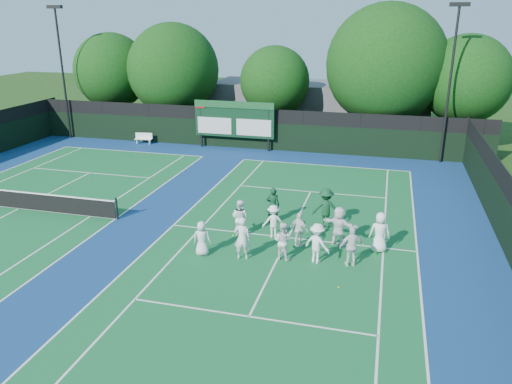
% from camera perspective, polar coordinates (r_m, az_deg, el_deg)
% --- Properties ---
extents(ground, '(120.00, 120.00, 0.00)m').
position_cam_1_polar(ground, '(21.35, 3.14, -6.33)').
color(ground, '#19380F').
rests_on(ground, ground).
extents(court_apron, '(34.00, 32.00, 0.01)m').
position_cam_1_polar(court_apron, '(24.01, -10.53, -3.64)').
color(court_apron, navy).
rests_on(court_apron, ground).
extents(near_court, '(11.05, 23.85, 0.01)m').
position_cam_1_polar(near_court, '(22.23, 3.67, -5.23)').
color(near_court, '#135C2B').
rests_on(near_court, ground).
extents(left_court, '(11.05, 23.85, 0.01)m').
position_cam_1_polar(left_court, '(28.24, -25.41, -1.70)').
color(left_court, '#135C2B').
rests_on(left_court, ground).
extents(back_fence, '(34.00, 0.08, 3.00)m').
position_cam_1_polar(back_fence, '(37.07, -0.82, 7.04)').
color(back_fence, black).
rests_on(back_fence, ground).
extents(scoreboard, '(6.00, 0.21, 3.55)m').
position_cam_1_polar(scoreboard, '(36.80, -2.53, 8.26)').
color(scoreboard, black).
rests_on(scoreboard, ground).
extents(clubhouse, '(18.00, 6.00, 4.00)m').
position_cam_1_polar(clubhouse, '(43.87, 7.17, 9.66)').
color(clubhouse, '#56565B').
rests_on(clubhouse, ground).
extents(light_pole_left, '(1.20, 0.30, 10.12)m').
position_cam_1_polar(light_pole_left, '(42.66, -21.40, 14.09)').
color(light_pole_left, black).
rests_on(light_pole_left, ground).
extents(light_pole_right, '(1.20, 0.30, 10.12)m').
position_cam_1_polar(light_pole_right, '(34.89, 21.49, 13.20)').
color(light_pole_right, black).
rests_on(light_pole_right, ground).
extents(tennis_net, '(11.30, 0.10, 1.10)m').
position_cam_1_polar(tennis_net, '(28.08, -25.55, -0.78)').
color(tennis_net, black).
rests_on(tennis_net, ground).
extents(bench, '(1.36, 0.54, 0.84)m').
position_cam_1_polar(bench, '(39.70, -12.71, 6.05)').
color(bench, white).
rests_on(bench, ground).
extents(tree_a, '(6.25, 6.25, 8.13)m').
position_cam_1_polar(tree_a, '(44.83, -15.92, 12.97)').
color(tree_a, '#32190D').
rests_on(tree_a, ground).
extents(tree_b, '(7.39, 7.39, 8.95)m').
position_cam_1_polar(tree_b, '(42.25, -9.18, 13.40)').
color(tree_b, '#32190D').
rests_on(tree_b, ground).
extents(tree_c, '(5.39, 5.39, 7.28)m').
position_cam_1_polar(tree_c, '(39.68, 2.40, 12.34)').
color(tree_c, '#32190D').
rests_on(tree_c, ground).
extents(tree_d, '(8.72, 8.72, 10.37)m').
position_cam_1_polar(tree_d, '(38.60, 14.85, 13.56)').
color(tree_d, '#32190D').
rests_on(tree_d, ground).
extents(tree_e, '(6.28, 6.28, 8.26)m').
position_cam_1_polar(tree_e, '(39.04, 23.06, 11.52)').
color(tree_e, '#32190D').
rests_on(tree_e, ground).
extents(tennis_ball_0, '(0.07, 0.07, 0.07)m').
position_cam_1_polar(tennis_ball_0, '(22.39, -2.64, -4.96)').
color(tennis_ball_0, '#CEEC1B').
rests_on(tennis_ball_0, ground).
extents(tennis_ball_1, '(0.07, 0.07, 0.07)m').
position_cam_1_polar(tennis_ball_1, '(22.38, 10.18, -5.27)').
color(tennis_ball_1, '#CEEC1B').
rests_on(tennis_ball_1, ground).
extents(tennis_ball_2, '(0.07, 0.07, 0.07)m').
position_cam_1_polar(tennis_ball_2, '(18.55, 9.43, -10.69)').
color(tennis_ball_2, '#CEEC1B').
rests_on(tennis_ball_2, ground).
extents(tennis_ball_3, '(0.07, 0.07, 0.07)m').
position_cam_1_polar(tennis_ball_3, '(24.06, -1.17, -3.16)').
color(tennis_ball_3, '#CEEC1B').
rests_on(tennis_ball_3, ground).
extents(tennis_ball_5, '(0.07, 0.07, 0.07)m').
position_cam_1_polar(tennis_ball_5, '(22.49, 6.97, -4.97)').
color(tennis_ball_5, '#CEEC1B').
rests_on(tennis_ball_5, ground).
extents(player_front_0, '(0.77, 0.56, 1.47)m').
position_cam_1_polar(player_front_0, '(20.50, -6.20, -5.28)').
color(player_front_0, silver).
rests_on(player_front_0, ground).
extents(player_front_1, '(0.72, 0.54, 1.80)m').
position_cam_1_polar(player_front_1, '(20.00, -1.59, -5.30)').
color(player_front_1, white).
rests_on(player_front_1, ground).
extents(player_front_2, '(0.89, 0.76, 1.58)m').
position_cam_1_polar(player_front_2, '(20.06, 3.06, -5.60)').
color(player_front_2, white).
rests_on(player_front_2, ground).
extents(player_front_3, '(1.23, 1.00, 1.66)m').
position_cam_1_polar(player_front_3, '(19.87, 7.01, -5.85)').
color(player_front_3, white).
rests_on(player_front_3, ground).
extents(player_front_4, '(1.06, 0.73, 1.66)m').
position_cam_1_polar(player_front_4, '(19.82, 10.89, -6.13)').
color(player_front_4, white).
rests_on(player_front_4, ground).
extents(player_back_0, '(0.96, 0.84, 1.67)m').
position_cam_1_polar(player_back_0, '(22.18, -1.84, -2.94)').
color(player_back_0, white).
rests_on(player_back_0, ground).
extents(player_back_1, '(1.12, 0.91, 1.51)m').
position_cam_1_polar(player_back_1, '(22.00, 1.99, -3.36)').
color(player_back_1, white).
rests_on(player_back_1, ground).
extents(player_back_2, '(0.97, 0.70, 1.53)m').
position_cam_1_polar(player_back_2, '(21.18, 4.99, -4.32)').
color(player_back_2, white).
rests_on(player_back_2, ground).
extents(player_back_3, '(1.70, 1.04, 1.75)m').
position_cam_1_polar(player_back_3, '(21.48, 9.46, -3.86)').
color(player_back_3, white).
rests_on(player_back_3, ground).
extents(player_back_4, '(0.89, 0.63, 1.73)m').
position_cam_1_polar(player_back_4, '(21.24, 13.97, -4.49)').
color(player_back_4, white).
rests_on(player_back_4, ground).
extents(coach_left, '(0.70, 0.52, 1.74)m').
position_cam_1_polar(coach_left, '(23.53, 1.95, -1.52)').
color(coach_left, '#0D321D').
rests_on(coach_left, ground).
extents(coach_right, '(1.36, 0.96, 1.90)m').
position_cam_1_polar(coach_right, '(23.14, 7.98, -1.85)').
color(coach_right, '#103D20').
rests_on(coach_right, ground).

